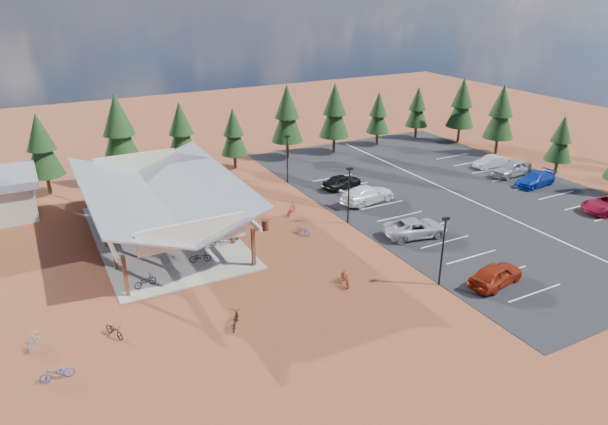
# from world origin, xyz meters

# --- Properties ---
(ground) EXTENTS (140.00, 140.00, 0.00)m
(ground) POSITION_xyz_m (0.00, 0.00, 0.00)
(ground) COLOR brown
(ground) RESTS_ON ground
(asphalt_lot) EXTENTS (27.00, 44.00, 0.04)m
(asphalt_lot) POSITION_xyz_m (18.50, 3.00, 0.02)
(asphalt_lot) COLOR black
(asphalt_lot) RESTS_ON ground
(concrete_pad) EXTENTS (10.60, 18.60, 0.10)m
(concrete_pad) POSITION_xyz_m (-10.00, 7.00, 0.05)
(concrete_pad) COLOR gray
(concrete_pad) RESTS_ON ground
(bike_pavilion) EXTENTS (11.65, 19.40, 4.97)m
(bike_pavilion) POSITION_xyz_m (-10.00, 7.00, 3.82)
(bike_pavilion) COLOR #542818
(bike_pavilion) RESTS_ON concrete_pad
(lamp_post_0) EXTENTS (0.50, 0.25, 5.14)m
(lamp_post_0) POSITION_xyz_m (5.00, -10.00, 2.98)
(lamp_post_0) COLOR black
(lamp_post_0) RESTS_ON ground
(lamp_post_1) EXTENTS (0.50, 0.25, 5.14)m
(lamp_post_1) POSITION_xyz_m (5.00, 2.00, 2.98)
(lamp_post_1) COLOR black
(lamp_post_1) RESTS_ON ground
(lamp_post_2) EXTENTS (0.50, 0.25, 5.14)m
(lamp_post_2) POSITION_xyz_m (5.00, 14.00, 2.98)
(lamp_post_2) COLOR black
(lamp_post_2) RESTS_ON ground
(trash_bin_0) EXTENTS (0.60, 0.60, 0.90)m
(trash_bin_0) POSITION_xyz_m (-5.00, 3.38, 0.45)
(trash_bin_0) COLOR #3D2216
(trash_bin_0) RESTS_ON ground
(trash_bin_1) EXTENTS (0.60, 0.60, 0.90)m
(trash_bin_1) POSITION_xyz_m (-2.02, 4.09, 0.45)
(trash_bin_1) COLOR #3D2216
(trash_bin_1) RESTS_ON ground
(pine_1) EXTENTS (3.55, 3.55, 8.26)m
(pine_1) POSITION_xyz_m (-17.60, 22.07, 5.05)
(pine_1) COLOR #382314
(pine_1) RESTS_ON ground
(pine_2) EXTENTS (4.15, 4.15, 9.67)m
(pine_2) POSITION_xyz_m (-10.33, 21.28, 5.91)
(pine_2) COLOR #382314
(pine_2) RESTS_ON ground
(pine_3) EXTENTS (3.46, 3.46, 8.06)m
(pine_3) POSITION_xyz_m (-3.82, 22.00, 4.92)
(pine_3) COLOR #382314
(pine_3) RESTS_ON ground
(pine_4) EXTENTS (2.99, 2.99, 6.97)m
(pine_4) POSITION_xyz_m (1.85, 21.14, 4.25)
(pine_4) COLOR #382314
(pine_4) RESTS_ON ground
(pine_5) EXTENTS (3.80, 3.80, 8.85)m
(pine_5) POSITION_xyz_m (8.88, 21.86, 5.41)
(pine_5) COLOR #382314
(pine_5) RESTS_ON ground
(pine_6) EXTENTS (3.72, 3.72, 8.68)m
(pine_6) POSITION_xyz_m (15.05, 21.31, 5.30)
(pine_6) COLOR #382314
(pine_6) RESTS_ON ground
(pine_7) EXTENTS (2.97, 2.97, 6.93)m
(pine_7) POSITION_xyz_m (21.89, 21.77, 4.22)
(pine_7) COLOR #382314
(pine_7) RESTS_ON ground
(pine_8) EXTENTS (3.01, 3.01, 7.02)m
(pine_8) POSITION_xyz_m (28.45, 22.01, 4.28)
(pine_8) COLOR #382314
(pine_8) RESTS_ON ground
(pine_11) EXTENTS (2.85, 2.85, 6.64)m
(pine_11) POSITION_xyz_m (32.43, 2.58, 4.05)
(pine_11) COLOR #382314
(pine_11) RESTS_ON ground
(pine_12) EXTENTS (3.67, 3.67, 8.55)m
(pine_12) POSITION_xyz_m (32.54, 11.43, 5.22)
(pine_12) COLOR #382314
(pine_12) RESTS_ON ground
(pine_13) EXTENTS (3.62, 3.62, 8.43)m
(pine_13) POSITION_xyz_m (32.44, 18.00, 5.15)
(pine_13) COLOR #382314
(pine_13) RESTS_ON ground
(bike_0) EXTENTS (1.69, 0.93, 0.84)m
(bike_0) POSITION_xyz_m (-13.30, -0.80, 0.52)
(bike_0) COLOR black
(bike_0) RESTS_ON concrete_pad
(bike_1) EXTENTS (1.89, 1.07, 1.09)m
(bike_1) POSITION_xyz_m (-11.82, 4.35, 0.65)
(bike_1) COLOR gray
(bike_1) RESTS_ON concrete_pad
(bike_2) EXTENTS (1.81, 1.07, 0.90)m
(bike_2) POSITION_xyz_m (-11.50, 10.35, 0.55)
(bike_2) COLOR navy
(bike_2) RESTS_ON concrete_pad
(bike_3) EXTENTS (1.79, 0.58, 1.06)m
(bike_3) POSITION_xyz_m (-11.94, 12.03, 0.63)
(bike_3) COLOR maroon
(bike_3) RESTS_ON concrete_pad
(bike_4) EXTENTS (1.70, 0.99, 0.85)m
(bike_4) POSITION_xyz_m (-8.81, 0.89, 0.52)
(bike_4) COLOR black
(bike_4) RESTS_ON concrete_pad
(bike_5) EXTENTS (1.83, 0.55, 1.09)m
(bike_5) POSITION_xyz_m (-6.75, 2.74, 0.65)
(bike_5) COLOR #92939A
(bike_5) RESTS_ON concrete_pad
(bike_6) EXTENTS (1.60, 0.63, 0.82)m
(bike_6) POSITION_xyz_m (-8.55, 8.55, 0.51)
(bike_6) COLOR #184C8C
(bike_6) RESTS_ON concrete_pad
(bike_7) EXTENTS (1.85, 0.79, 1.08)m
(bike_7) POSITION_xyz_m (-9.02, 13.50, 0.64)
(bike_7) COLOR maroon
(bike_7) RESTS_ON concrete_pad
(bike_8) EXTENTS (1.22, 1.78, 0.89)m
(bike_8) POSITION_xyz_m (-16.22, -5.65, 0.44)
(bike_8) COLOR black
(bike_8) RESTS_ON ground
(bike_9) EXTENTS (1.01, 1.61, 0.94)m
(bike_9) POSITION_xyz_m (-20.52, -4.56, 0.47)
(bike_9) COLOR gray
(bike_9) RESTS_ON ground
(bike_10) EXTENTS (1.78, 0.66, 0.92)m
(bike_10) POSITION_xyz_m (-19.61, -8.26, 0.46)
(bike_10) COLOR #1E439F
(bike_10) RESTS_ON ground
(bike_11) EXTENTS (0.90, 1.81, 1.05)m
(bike_11) POSITION_xyz_m (-0.84, -6.93, 0.52)
(bike_11) COLOR maroon
(bike_11) RESTS_ON ground
(bike_12) EXTENTS (1.46, 1.94, 0.97)m
(bike_12) POSITION_xyz_m (-9.49, -8.09, 0.49)
(bike_12) COLOR black
(bike_12) RESTS_ON ground
(bike_14) EXTENTS (1.05, 1.71, 0.85)m
(bike_14) POSITION_xyz_m (0.38, 1.80, 0.42)
(bike_14) COLOR navy
(bike_14) RESTS_ON ground
(bike_15) EXTENTS (1.62, 1.39, 1.00)m
(bike_15) POSITION_xyz_m (1.49, 6.07, 0.50)
(bike_15) COLOR maroon
(bike_15) RESTS_ON ground
(bike_16) EXTENTS (2.01, 1.05, 1.01)m
(bike_16) POSITION_xyz_m (-4.62, 5.81, 0.50)
(bike_16) COLOR black
(bike_16) RESTS_ON ground
(car_0) EXTENTS (4.90, 2.74, 1.58)m
(car_0) POSITION_xyz_m (8.42, -11.85, 0.83)
(car_0) COLOR maroon
(car_0) RESTS_ON asphalt_lot
(car_2) EXTENTS (5.70, 3.43, 1.48)m
(car_2) POSITION_xyz_m (8.53, -2.94, 0.78)
(car_2) COLOR #A6A8AF
(car_2) RESTS_ON asphalt_lot
(car_3) EXTENTS (5.91, 3.02, 1.64)m
(car_3) POSITION_xyz_m (9.29, 5.28, 0.86)
(car_3) COLOR white
(car_3) RESTS_ON asphalt_lot
(car_4) EXTENTS (4.55, 2.46, 1.47)m
(car_4) POSITION_xyz_m (9.17, 9.78, 0.77)
(car_4) COLOR black
(car_4) RESTS_ON asphalt_lot
(car_7) EXTENTS (5.12, 2.50, 1.43)m
(car_7) POSITION_xyz_m (27.39, 1.00, 0.76)
(car_7) COLOR #0C2C95
(car_7) RESTS_ON asphalt_lot
(car_8) EXTENTS (5.01, 2.24, 1.67)m
(car_8) POSITION_xyz_m (27.67, 4.46, 0.88)
(car_8) COLOR gray
(car_8) RESTS_ON asphalt_lot
(car_9) EXTENTS (4.15, 1.54, 1.35)m
(car_9) POSITION_xyz_m (27.80, 7.67, 0.72)
(car_9) COLOR #BABABA
(car_9) RESTS_ON asphalt_lot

